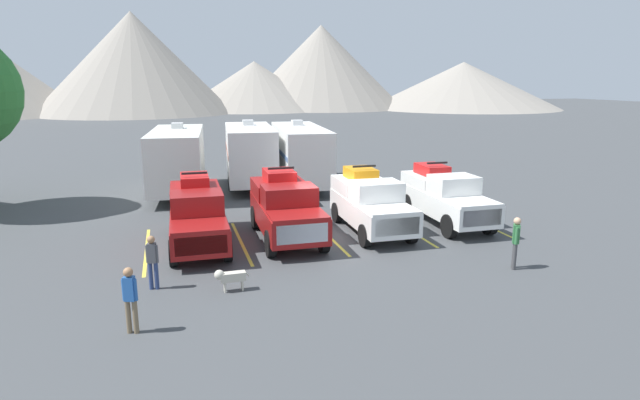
# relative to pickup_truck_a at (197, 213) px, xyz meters

# --- Properties ---
(ground_plane) EXTENTS (240.00, 240.00, 0.00)m
(ground_plane) POSITION_rel_pickup_truck_a_xyz_m (4.98, -0.89, -1.18)
(ground_plane) COLOR #3F4244
(pickup_truck_a) EXTENTS (2.16, 5.91, 2.59)m
(pickup_truck_a) POSITION_rel_pickup_truck_a_xyz_m (0.00, 0.00, 0.00)
(pickup_truck_a) COLOR maroon
(pickup_truck_a) RESTS_ON ground
(pickup_truck_b) EXTENTS (2.30, 5.38, 2.67)m
(pickup_truck_b) POSITION_rel_pickup_truck_a_xyz_m (3.32, -0.25, 0.05)
(pickup_truck_b) COLOR maroon
(pickup_truck_b) RESTS_ON ground
(pickup_truck_c) EXTENTS (2.21, 5.25, 2.58)m
(pickup_truck_c) POSITION_rel_pickup_truck_a_xyz_m (6.84, -0.22, 0.00)
(pickup_truck_c) COLOR white
(pickup_truck_c) RESTS_ON ground
(pickup_truck_d) EXTENTS (2.15, 5.52, 2.52)m
(pickup_truck_d) POSITION_rel_pickup_truck_a_xyz_m (10.35, -0.02, -0.00)
(pickup_truck_d) COLOR white
(pickup_truck_d) RESTS_ON ground
(lot_stripe_a) EXTENTS (0.12, 5.50, 0.01)m
(lot_stripe_a) POSITION_rel_pickup_truck_a_xyz_m (-1.87, -0.33, -1.18)
(lot_stripe_a) COLOR gold
(lot_stripe_a) RESTS_ON ground
(lot_stripe_b) EXTENTS (0.12, 5.50, 0.01)m
(lot_stripe_b) POSITION_rel_pickup_truck_a_xyz_m (1.56, -0.33, -1.18)
(lot_stripe_b) COLOR gold
(lot_stripe_b) RESTS_ON ground
(lot_stripe_c) EXTENTS (0.12, 5.50, 0.01)m
(lot_stripe_c) POSITION_rel_pickup_truck_a_xyz_m (4.98, -0.33, -1.18)
(lot_stripe_c) COLOR gold
(lot_stripe_c) RESTS_ON ground
(lot_stripe_d) EXTENTS (0.12, 5.50, 0.01)m
(lot_stripe_d) POSITION_rel_pickup_truck_a_xyz_m (8.41, -0.33, -1.18)
(lot_stripe_d) COLOR gold
(lot_stripe_d) RESTS_ON ground
(lot_stripe_e) EXTENTS (0.12, 5.50, 0.01)m
(lot_stripe_e) POSITION_rel_pickup_truck_a_xyz_m (11.84, -0.33, -1.18)
(lot_stripe_e) COLOR gold
(lot_stripe_e) RESTS_ON ground
(camper_trailer_a) EXTENTS (3.27, 8.88, 3.72)m
(camper_trailer_a) POSITION_rel_pickup_truck_a_xyz_m (-0.43, 9.15, 0.78)
(camper_trailer_a) COLOR silver
(camper_trailer_a) RESTS_ON ground
(camper_trailer_b) EXTENTS (3.18, 8.21, 3.74)m
(camper_trailer_b) POSITION_rel_pickup_truck_a_xyz_m (3.56, 9.99, 0.79)
(camper_trailer_b) COLOR white
(camper_trailer_b) RESTS_ON ground
(camper_trailer_c) EXTENTS (3.17, 9.08, 3.72)m
(camper_trailer_c) POSITION_rel_pickup_truck_a_xyz_m (6.34, 9.24, 0.78)
(camper_trailer_c) COLOR white
(camper_trailer_c) RESTS_ON ground
(person_a) EXTENTS (0.30, 0.34, 1.73)m
(person_a) POSITION_rel_pickup_truck_a_xyz_m (9.73, -5.66, -0.19)
(person_a) COLOR #3F3F42
(person_a) RESTS_ON ground
(person_b) EXTENTS (0.36, 0.24, 1.64)m
(person_b) POSITION_rel_pickup_truck_a_xyz_m (-1.53, -4.12, -0.24)
(person_b) COLOR navy
(person_b) RESTS_ON ground
(person_c) EXTENTS (0.36, 0.27, 1.69)m
(person_c) POSITION_rel_pickup_truck_a_xyz_m (-1.99, -6.82, -0.21)
(person_c) COLOR #726047
(person_c) RESTS_ON ground
(dog) EXTENTS (1.02, 0.29, 0.69)m
(dog) POSITION_rel_pickup_truck_a_xyz_m (0.58, -4.91, -0.73)
(dog) COLOR beige
(dog) RESTS_ON ground
(mountain_ridge) EXTENTS (156.53, 47.70, 17.66)m
(mountain_ridge) POSITION_rel_pickup_truck_a_xyz_m (-7.16, 85.04, 6.48)
(mountain_ridge) COLOR gray
(mountain_ridge) RESTS_ON ground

